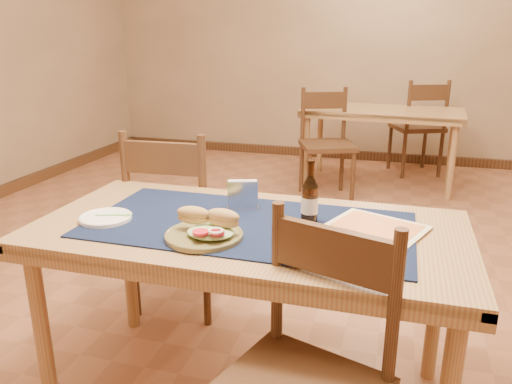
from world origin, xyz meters
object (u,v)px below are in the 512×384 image
(main_table, at_px, (249,245))
(chair_main_far, at_px, (178,217))
(beer_bottle, at_px, (310,200))
(sandwich_plate, at_px, (206,230))
(napkin_holder, at_px, (243,195))
(back_table, at_px, (382,118))
(chair_main_near, at_px, (304,382))

(main_table, distance_m, chair_main_far, 0.82)
(main_table, relative_size, beer_bottle, 6.64)
(sandwich_plate, relative_size, beer_bottle, 1.14)
(sandwich_plate, xyz_separation_m, napkin_holder, (0.03, 0.33, 0.03))
(chair_main_far, xyz_separation_m, napkin_holder, (0.49, -0.41, 0.29))
(back_table, distance_m, beer_bottle, 3.20)
(napkin_holder, bearing_deg, back_table, 82.45)
(napkin_holder, bearing_deg, beer_bottle, -16.37)
(chair_main_far, height_order, chair_main_near, chair_main_far)
(chair_main_far, distance_m, napkin_holder, 0.70)
(main_table, height_order, sandwich_plate, sandwich_plate)
(back_table, height_order, chair_main_near, chair_main_near)
(chair_main_far, relative_size, chair_main_near, 1.05)
(main_table, height_order, chair_main_far, chair_main_far)
(back_table, distance_m, napkin_holder, 3.14)
(back_table, relative_size, sandwich_plate, 5.58)
(sandwich_plate, distance_m, napkin_holder, 0.33)
(main_table, distance_m, beer_bottle, 0.29)
(chair_main_near, height_order, sandwich_plate, chair_main_near)
(beer_bottle, relative_size, napkin_holder, 1.73)
(main_table, height_order, back_table, same)
(chair_main_far, distance_m, beer_bottle, 0.98)
(main_table, bearing_deg, beer_bottle, 19.71)
(main_table, distance_m, chair_main_near, 0.61)
(chair_main_near, xyz_separation_m, sandwich_plate, (-0.41, 0.32, 0.29))
(back_table, xyz_separation_m, sandwich_plate, (-0.44, -3.44, 0.12))
(chair_main_near, relative_size, sandwich_plate, 3.48)
(back_table, distance_m, chair_main_far, 2.84)
(chair_main_near, distance_m, napkin_holder, 0.82)
(main_table, relative_size, sandwich_plate, 5.85)
(main_table, distance_m, napkin_holder, 0.23)
(main_table, xyz_separation_m, beer_bottle, (0.21, 0.08, 0.18))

